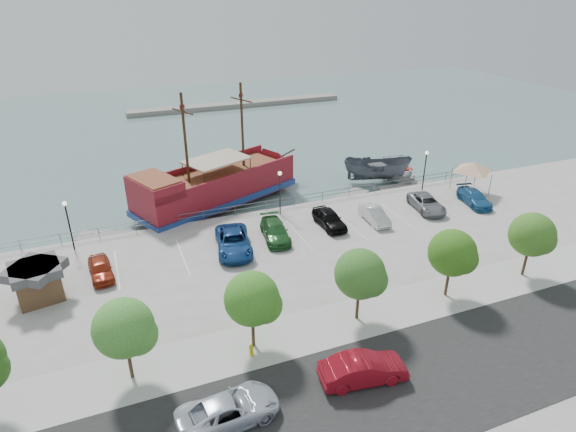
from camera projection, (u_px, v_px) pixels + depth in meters
name	position (u px, v px, depth m)	size (l,w,h in m)	color
ground	(308.00, 256.00, 40.27)	(160.00, 160.00, 0.00)	slate
street	(426.00, 377.00, 26.44)	(100.00, 8.00, 0.04)	black
sidewalk	(370.00, 315.00, 31.46)	(100.00, 4.00, 0.05)	#ABABAA
seawall_railing	(275.00, 204.00, 46.14)	(50.00, 0.06, 1.00)	#5A6064
far_shore	(238.00, 104.00, 89.47)	(40.00, 3.00, 0.80)	gray
pirate_ship	(228.00, 183.00, 49.41)	(19.98, 12.62, 12.50)	maroon
patrol_boat	(377.00, 171.00, 54.42)	(2.84, 7.54, 2.92)	#464B55
speedboat	(394.00, 173.00, 55.98)	(5.17, 7.24, 1.50)	silver
dock_west	(114.00, 237.00, 42.93)	(6.36, 1.82, 0.36)	gray
dock_mid	(346.00, 198.00, 50.71)	(6.26, 1.79, 0.36)	gray
dock_east	(408.00, 188.00, 53.30)	(6.67, 1.91, 0.38)	gray
shed	(37.00, 281.00, 32.63)	(3.64, 3.64, 2.55)	brown
canopy_tent	(474.00, 162.00, 48.72)	(5.27, 5.27, 3.74)	slate
street_van	(229.00, 410.00, 23.55)	(2.36, 5.12, 1.42)	silver
street_sedan	(363.00, 369.00, 25.93)	(1.67, 4.79, 1.58)	maroon
fire_hydrant	(251.00, 350.00, 27.81)	(0.27, 0.27, 0.78)	gold
lamp_post_left	(67.00, 217.00, 38.00)	(0.36, 0.36, 4.28)	black
lamp_post_mid	(280.00, 185.00, 44.00)	(0.36, 0.36, 4.28)	black
lamp_post_right	(425.00, 164.00, 49.34)	(0.36, 0.36, 4.28)	black
tree_b	(127.00, 330.00, 25.02)	(3.30, 3.20, 5.00)	#473321
tree_c	(255.00, 300.00, 27.35)	(3.30, 3.20, 5.00)	#473321
tree_d	(362.00, 275.00, 29.69)	(3.30, 3.20, 5.00)	#473321
tree_e	(454.00, 254.00, 32.02)	(3.30, 3.20, 5.00)	#473321
tree_f	(534.00, 236.00, 34.36)	(3.30, 3.20, 5.00)	#473321
parked_car_a	(101.00, 269.00, 35.32)	(1.58, 3.92, 1.34)	maroon
parked_car_c	(233.00, 242.00, 38.72)	(2.67, 5.79, 1.61)	navy
parked_car_d	(275.00, 231.00, 40.64)	(2.00, 4.92, 1.43)	#245B28
parked_car_e	(329.00, 219.00, 42.68)	(1.79, 4.45, 1.52)	black
parked_car_f	(374.00, 215.00, 43.57)	(1.42, 4.08, 1.34)	silver
parked_car_g	(427.00, 203.00, 45.87)	(2.26, 4.90, 1.36)	gray
parked_car_h	(474.00, 198.00, 47.09)	(1.89, 4.65, 1.35)	#205A90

